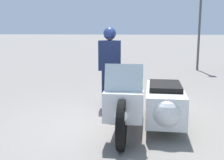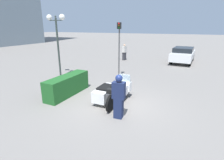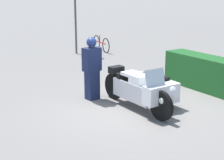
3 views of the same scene
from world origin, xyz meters
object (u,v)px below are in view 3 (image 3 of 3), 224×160
(traffic_light_far, at_px, (75,2))
(bicycle_parked, at_px, (101,44))
(police_motorcycle, at_px, (146,88))
(officer_rider, at_px, (92,67))
(hedge_bush_curbside, at_px, (206,73))

(traffic_light_far, bearing_deg, bicycle_parked, 74.60)
(police_motorcycle, distance_m, officer_rider, 1.60)
(police_motorcycle, xyz_separation_m, bicycle_parked, (-7.14, 3.14, -0.14))
(officer_rider, bearing_deg, police_motorcycle, -151.78)
(hedge_bush_curbside, relative_size, traffic_light_far, 0.78)
(traffic_light_far, bearing_deg, hedge_bush_curbside, -8.01)
(hedge_bush_curbside, bearing_deg, officer_rider, -108.43)
(police_motorcycle, xyz_separation_m, hedge_bush_curbside, (-0.19, 2.44, 0.02))
(officer_rider, bearing_deg, hedge_bush_curbside, -113.49)
(police_motorcycle, bearing_deg, officer_rider, -147.42)
(hedge_bush_curbside, xyz_separation_m, bicycle_parked, (-6.95, 0.70, -0.16))
(police_motorcycle, relative_size, traffic_light_far, 0.75)
(hedge_bush_curbside, xyz_separation_m, traffic_light_far, (-7.01, -0.57, 1.80))
(officer_rider, relative_size, bicycle_parked, 0.99)
(police_motorcycle, bearing_deg, traffic_light_far, 164.75)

